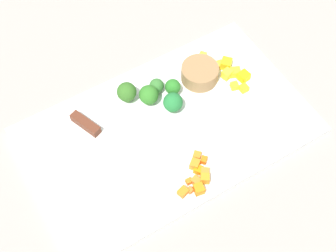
% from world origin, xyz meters
% --- Properties ---
extents(ground_plane, '(4.00, 4.00, 0.00)m').
position_xyz_m(ground_plane, '(0.00, 0.00, 0.00)').
color(ground_plane, gray).
extents(cutting_board, '(0.54, 0.32, 0.01)m').
position_xyz_m(cutting_board, '(0.00, 0.00, 0.01)').
color(cutting_board, white).
rests_on(cutting_board, ground_plane).
extents(prep_bowl, '(0.08, 0.08, 0.03)m').
position_xyz_m(prep_bowl, '(0.12, 0.07, 0.03)').
color(prep_bowl, olive).
rests_on(prep_bowl, cutting_board).
extents(chef_knife, '(0.12, 0.28, 0.02)m').
position_xyz_m(chef_knife, '(-0.11, 0.03, 0.02)').
color(chef_knife, silver).
rests_on(chef_knife, cutting_board).
extents(carrot_dice_0, '(0.02, 0.02, 0.02)m').
position_xyz_m(carrot_dice_0, '(-0.00, -0.13, 0.02)').
color(carrot_dice_0, orange).
rests_on(carrot_dice_0, cutting_board).
extents(carrot_dice_1, '(0.02, 0.02, 0.01)m').
position_xyz_m(carrot_dice_1, '(-0.02, -0.12, 0.02)').
color(carrot_dice_1, orange).
rests_on(carrot_dice_1, cutting_board).
extents(carrot_dice_2, '(0.01, 0.01, 0.01)m').
position_xyz_m(carrot_dice_2, '(-0.03, -0.13, 0.02)').
color(carrot_dice_2, orange).
rests_on(carrot_dice_2, cutting_board).
extents(carrot_dice_3, '(0.02, 0.02, 0.01)m').
position_xyz_m(carrot_dice_3, '(-0.05, -0.13, 0.02)').
color(carrot_dice_3, orange).
rests_on(carrot_dice_3, cutting_board).
extents(carrot_dice_4, '(0.02, 0.02, 0.02)m').
position_xyz_m(carrot_dice_4, '(-0.02, -0.14, 0.02)').
color(carrot_dice_4, orange).
rests_on(carrot_dice_4, cutting_board).
extents(carrot_dice_5, '(0.02, 0.02, 0.01)m').
position_xyz_m(carrot_dice_5, '(0.02, -0.09, 0.02)').
color(carrot_dice_5, orange).
rests_on(carrot_dice_5, cutting_board).
extents(carrot_dice_6, '(0.02, 0.02, 0.01)m').
position_xyz_m(carrot_dice_6, '(0.00, -0.11, 0.02)').
color(carrot_dice_6, orange).
rests_on(carrot_dice_6, cutting_board).
extents(carrot_dice_7, '(0.02, 0.02, 0.02)m').
position_xyz_m(carrot_dice_7, '(0.00, -0.09, 0.02)').
color(carrot_dice_7, orange).
rests_on(carrot_dice_7, cutting_board).
extents(carrot_dice_8, '(0.02, 0.02, 0.01)m').
position_xyz_m(carrot_dice_8, '(0.01, -0.08, 0.02)').
color(carrot_dice_8, orange).
rests_on(carrot_dice_8, cutting_board).
extents(carrot_dice_9, '(0.01, 0.01, 0.01)m').
position_xyz_m(carrot_dice_9, '(-0.03, -0.12, 0.02)').
color(carrot_dice_9, orange).
rests_on(carrot_dice_9, cutting_board).
extents(carrot_dice_10, '(0.02, 0.02, 0.01)m').
position_xyz_m(carrot_dice_10, '(0.01, -0.12, 0.02)').
color(carrot_dice_10, orange).
rests_on(carrot_dice_10, cutting_board).
extents(pepper_dice_0, '(0.02, 0.02, 0.01)m').
position_xyz_m(pepper_dice_0, '(0.18, 0.00, 0.02)').
color(pepper_dice_0, yellow).
rests_on(pepper_dice_0, cutting_board).
extents(pepper_dice_1, '(0.02, 0.02, 0.02)m').
position_xyz_m(pepper_dice_1, '(0.19, 0.02, 0.02)').
color(pepper_dice_1, yellow).
rests_on(pepper_dice_1, cutting_board).
extents(pepper_dice_2, '(0.02, 0.02, 0.01)m').
position_xyz_m(pepper_dice_2, '(0.15, 0.11, 0.02)').
color(pepper_dice_2, yellow).
rests_on(pepper_dice_2, cutting_board).
extents(pepper_dice_3, '(0.02, 0.02, 0.02)m').
position_xyz_m(pepper_dice_3, '(0.17, 0.04, 0.02)').
color(pepper_dice_3, yellow).
rests_on(pepper_dice_3, cutting_board).
extents(pepper_dice_4, '(0.02, 0.02, 0.01)m').
position_xyz_m(pepper_dice_4, '(0.16, 0.01, 0.02)').
color(pepper_dice_4, yellow).
rests_on(pepper_dice_4, cutting_board).
extents(pepper_dice_5, '(0.02, 0.02, 0.01)m').
position_xyz_m(pepper_dice_5, '(0.17, 0.08, 0.02)').
color(pepper_dice_5, yellow).
rests_on(pepper_dice_5, cutting_board).
extents(pepper_dice_6, '(0.03, 0.03, 0.02)m').
position_xyz_m(pepper_dice_6, '(0.18, 0.07, 0.02)').
color(pepper_dice_6, yellow).
rests_on(pepper_dice_6, cutting_board).
extents(pepper_dice_7, '(0.03, 0.02, 0.02)m').
position_xyz_m(pepper_dice_7, '(0.19, 0.04, 0.02)').
color(pepper_dice_7, yellow).
rests_on(pepper_dice_7, cutting_board).
extents(broccoli_floret_0, '(0.03, 0.03, 0.03)m').
position_xyz_m(broccoli_floret_0, '(0.03, 0.09, 0.03)').
color(broccoli_floret_0, '#98BE60').
rests_on(broccoli_floret_0, cutting_board).
extents(broccoli_floret_1, '(0.04, 0.04, 0.04)m').
position_xyz_m(broccoli_floret_1, '(0.03, 0.03, 0.04)').
color(broccoli_floret_1, '#82B85C').
rests_on(broccoli_floret_1, cutting_board).
extents(broccoli_floret_2, '(0.03, 0.03, 0.04)m').
position_xyz_m(broccoli_floret_2, '(0.05, 0.07, 0.03)').
color(broccoli_floret_2, '#87B967').
rests_on(broccoli_floret_2, cutting_board).
extents(broccoli_floret_3, '(0.04, 0.04, 0.04)m').
position_xyz_m(broccoli_floret_3, '(0.00, 0.07, 0.04)').
color(broccoli_floret_3, '#8ABC63').
rests_on(broccoli_floret_3, cutting_board).
extents(broccoli_floret_4, '(0.04, 0.04, 0.05)m').
position_xyz_m(broccoli_floret_4, '(-0.03, 0.10, 0.04)').
color(broccoli_floret_4, '#87C060').
rests_on(broccoli_floret_4, cutting_board).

